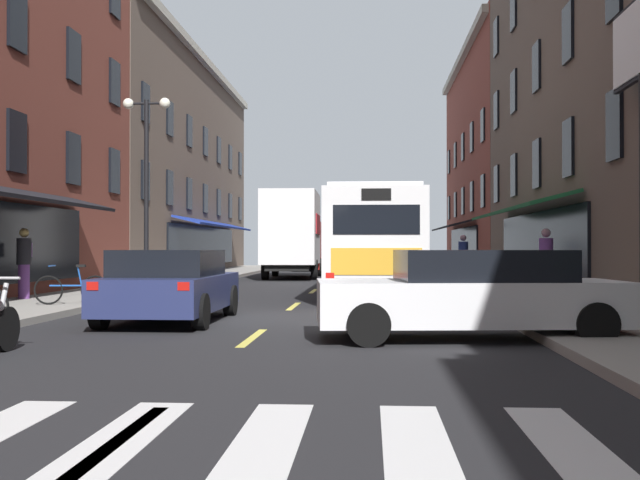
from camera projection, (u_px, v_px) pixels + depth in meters
ground_plane at (279, 320)px, 15.58m from camera, size 34.80×80.00×0.10m
lane_centre_dashes at (277, 319)px, 15.33m from camera, size 0.14×73.90×0.01m
crosswalk_near at (117, 441)px, 5.60m from camera, size 7.10×2.80×0.01m
sidewalk_right at (573, 316)px, 15.19m from camera, size 3.00×80.00×0.14m
transit_bus at (374, 242)px, 24.20m from camera, size 2.69×12.39×3.05m
box_truck at (293, 235)px, 35.66m from camera, size 2.58×7.31×3.96m
sedan_near at (312, 260)px, 47.31m from camera, size 1.99×4.56×1.36m
sedan_mid at (170, 285)px, 14.67m from camera, size 2.03×4.29×1.39m
sedan_far at (472, 293)px, 11.93m from camera, size 4.89×2.37×1.40m
bicycle_mid at (72, 289)px, 17.28m from camera, size 1.71×0.48×0.91m
pedestrian_near at (24, 261)px, 19.31m from camera, size 0.37×0.52×1.79m
pedestrian_mid at (546, 261)px, 20.06m from camera, size 0.36×0.36×1.80m
pedestrian_far at (463, 258)px, 28.16m from camera, size 0.36×0.36×1.77m
street_lamp_twin at (146, 185)px, 22.49m from camera, size 1.42×0.32×5.72m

